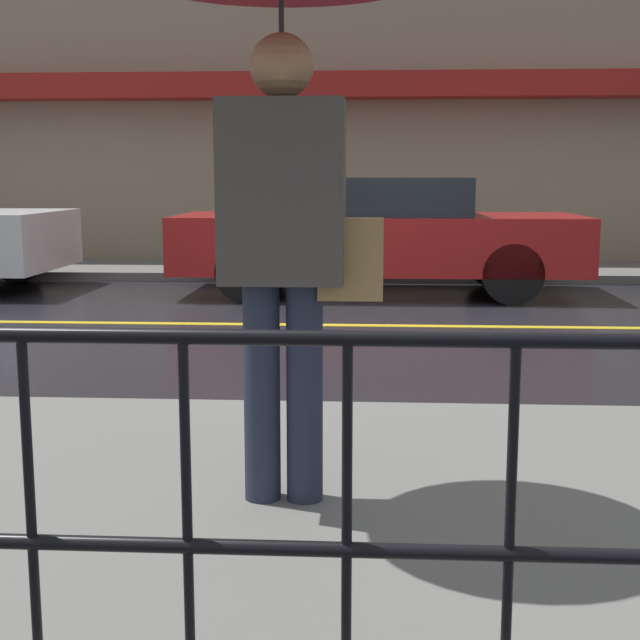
# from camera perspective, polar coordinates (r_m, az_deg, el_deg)

# --- Properties ---
(ground_plane) EXTENTS (80.00, 80.00, 0.00)m
(ground_plane) POSITION_cam_1_polar(r_m,az_deg,el_deg) (8.12, 0.43, -0.34)
(ground_plane) COLOR black
(sidewalk_near) EXTENTS (28.00, 3.13, 0.12)m
(sidewalk_near) POSITION_cam_1_polar(r_m,az_deg,el_deg) (3.49, -3.77, -12.52)
(sidewalk_near) COLOR slate
(sidewalk_near) RESTS_ON ground_plane
(sidewalk_far) EXTENTS (28.00, 1.93, 0.12)m
(sidewalk_far) POSITION_cam_1_polar(r_m,az_deg,el_deg) (12.26, 1.46, 3.18)
(sidewalk_far) COLOR slate
(sidewalk_far) RESTS_ON ground_plane
(lane_marking) EXTENTS (25.20, 0.12, 0.01)m
(lane_marking) POSITION_cam_1_polar(r_m,az_deg,el_deg) (8.12, 0.43, -0.31)
(lane_marking) COLOR gold
(lane_marking) RESTS_ON ground_plane
(building_storefront) EXTENTS (28.00, 0.85, 6.00)m
(building_storefront) POSITION_cam_1_polar(r_m,az_deg,el_deg) (13.38, 1.68, 16.21)
(building_storefront) COLOR gray
(building_storefront) RESTS_ON ground_plane
(railing_foreground) EXTENTS (12.00, 0.04, 0.90)m
(railing_foreground) POSITION_cam_1_polar(r_m,az_deg,el_deg) (2.06, -8.57, -9.67)
(railing_foreground) COLOR black
(railing_foreground) RESTS_ON sidewalk_near
(pedestrian) EXTENTS (1.08, 1.08, 2.16)m
(pedestrian) POSITION_cam_1_polar(r_m,az_deg,el_deg) (3.33, -2.39, 17.42)
(pedestrian) COLOR #23283D
(pedestrian) RESTS_ON sidewalk_near
(car_red) EXTENTS (4.57, 1.78, 1.33)m
(car_red) POSITION_cam_1_polar(r_m,az_deg,el_deg) (10.25, 3.49, 5.57)
(car_red) COLOR maroon
(car_red) RESTS_ON ground_plane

